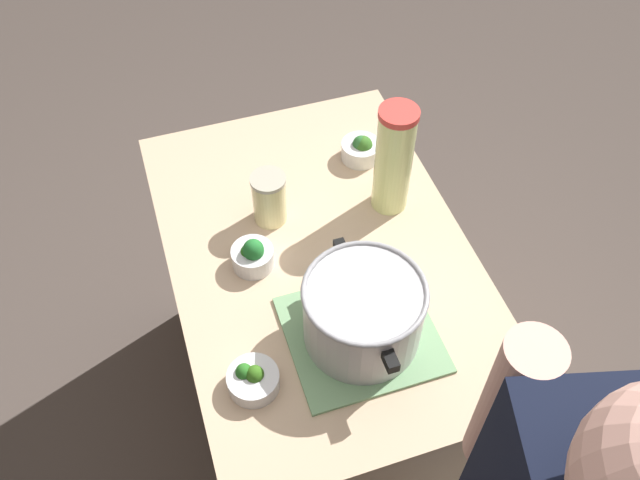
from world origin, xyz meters
TOP-DOWN VIEW (x-y plane):
  - ground_plane at (0.00, 0.00)m, footprint 8.00×8.00m
  - counter_slab at (0.00, 0.00)m, footprint 1.07×0.71m
  - dish_cloth at (0.25, 0.02)m, footprint 0.30×0.32m
  - cooking_pot at (0.25, 0.02)m, footprint 0.33×0.26m
  - lemonade_pitcher at (-0.10, 0.22)m, footprint 0.09×0.09m
  - mason_jar at (-0.15, -0.08)m, footprint 0.09×0.09m
  - broccoli_bowl_front at (0.29, -0.24)m, footprint 0.11×0.11m
  - broccoli_bowl_center at (-0.28, 0.21)m, footprint 0.10×0.10m
  - broccoli_bowl_back at (-0.02, -0.16)m, footprint 0.10×0.10m

SIDE VIEW (x-z plane):
  - ground_plane at x=0.00m, z-range 0.00..0.00m
  - counter_slab at x=0.00m, z-range 0.00..0.85m
  - dish_cloth at x=0.25m, z-range 0.85..0.86m
  - broccoli_bowl_front at x=0.29m, z-range 0.85..0.91m
  - broccoli_bowl_center at x=-0.28m, z-range 0.85..0.92m
  - broccoli_bowl_back at x=-0.02m, z-range 0.84..0.93m
  - mason_jar at x=-0.15m, z-range 0.85..0.99m
  - cooking_pot at x=0.25m, z-range 0.86..1.03m
  - lemonade_pitcher at x=-0.10m, z-range 0.85..1.16m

